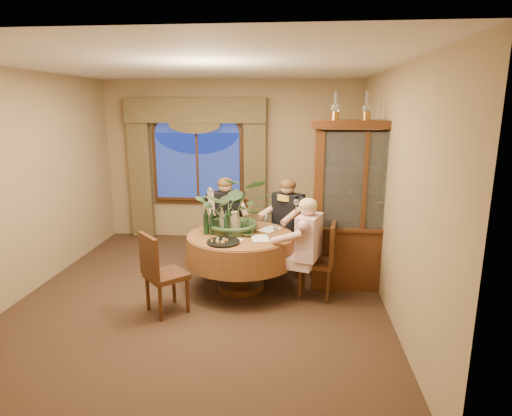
# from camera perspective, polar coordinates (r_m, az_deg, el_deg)

# --- Properties ---
(floor) EXTENTS (5.00, 5.00, 0.00)m
(floor) POSITION_cam_1_polar(r_m,az_deg,el_deg) (5.63, -6.99, -11.42)
(floor) COLOR black
(floor) RESTS_ON ground
(wall_back) EXTENTS (4.50, 0.00, 4.50)m
(wall_back) POSITION_cam_1_polar(r_m,az_deg,el_deg) (7.62, -3.28, 6.24)
(wall_back) COLOR #8E7652
(wall_back) RESTS_ON ground
(wall_right) EXTENTS (0.00, 5.00, 5.00)m
(wall_right) POSITION_cam_1_polar(r_m,az_deg,el_deg) (5.19, 17.62, 2.18)
(wall_right) COLOR #8E7652
(wall_right) RESTS_ON ground
(ceiling) EXTENTS (5.00, 5.00, 0.00)m
(ceiling) POSITION_cam_1_polar(r_m,az_deg,el_deg) (5.13, -7.93, 18.29)
(ceiling) COLOR white
(ceiling) RESTS_ON wall_back
(window) EXTENTS (1.62, 0.10, 1.32)m
(window) POSITION_cam_1_polar(r_m,az_deg,el_deg) (7.68, -7.79, 5.44)
(window) COLOR navy
(window) RESTS_ON wall_back
(arched_transom) EXTENTS (1.60, 0.06, 0.44)m
(arched_transom) POSITION_cam_1_polar(r_m,az_deg,el_deg) (7.61, -7.98, 11.26)
(arched_transom) COLOR navy
(arched_transom) RESTS_ON wall_back
(drapery_left) EXTENTS (0.38, 0.14, 2.32)m
(drapery_left) POSITION_cam_1_polar(r_m,az_deg,el_deg) (7.95, -15.12, 4.50)
(drapery_left) COLOR #4E4225
(drapery_left) RESTS_ON floor
(drapery_right) EXTENTS (0.38, 0.14, 2.32)m
(drapery_right) POSITION_cam_1_polar(r_m,az_deg,el_deg) (7.48, -0.13, 4.43)
(drapery_right) COLOR #4E4225
(drapery_right) RESTS_ON floor
(swag_valance) EXTENTS (2.45, 0.16, 0.42)m
(swag_valance) POSITION_cam_1_polar(r_m,az_deg,el_deg) (7.53, -8.18, 12.76)
(swag_valance) COLOR #4E4225
(swag_valance) RESTS_ON wall_back
(dining_table) EXTENTS (1.79, 1.79, 0.75)m
(dining_table) POSITION_cam_1_polar(r_m,az_deg,el_deg) (5.64, -2.04, -7.14)
(dining_table) COLOR maroon
(dining_table) RESTS_ON floor
(china_cabinet) EXTENTS (1.35, 0.54, 2.19)m
(china_cabinet) POSITION_cam_1_polar(r_m,az_deg,el_deg) (5.70, 13.81, 0.27)
(china_cabinet) COLOR #3B1F11
(china_cabinet) RESTS_ON floor
(oil_lamp_left) EXTENTS (0.11, 0.11, 0.34)m
(oil_lamp_left) POSITION_cam_1_polar(r_m,az_deg,el_deg) (5.51, 10.56, 13.26)
(oil_lamp_left) COLOR #A5722D
(oil_lamp_left) RESTS_ON china_cabinet
(oil_lamp_center) EXTENTS (0.11, 0.11, 0.34)m
(oil_lamp_center) POSITION_cam_1_polar(r_m,az_deg,el_deg) (5.56, 14.56, 13.06)
(oil_lamp_center) COLOR #A5722D
(oil_lamp_center) RESTS_ON china_cabinet
(oil_lamp_right) EXTENTS (0.11, 0.11, 0.34)m
(oil_lamp_right) POSITION_cam_1_polar(r_m,az_deg,el_deg) (5.63, 18.47, 12.80)
(oil_lamp_right) COLOR #A5722D
(oil_lamp_right) RESTS_ON china_cabinet
(chair_right) EXTENTS (0.48, 0.48, 0.96)m
(chair_right) POSITION_cam_1_polar(r_m,az_deg,el_deg) (5.43, 7.98, -6.90)
(chair_right) COLOR black
(chair_right) RESTS_ON floor
(chair_back_right) EXTENTS (0.59, 0.59, 0.96)m
(chair_back_right) POSITION_cam_1_polar(r_m,az_deg,el_deg) (6.19, 5.67, -4.27)
(chair_back_right) COLOR black
(chair_back_right) RESTS_ON floor
(chair_back) EXTENTS (0.50, 0.50, 0.96)m
(chair_back) POSITION_cam_1_polar(r_m,az_deg,el_deg) (6.47, -2.68, -3.42)
(chair_back) COLOR black
(chair_back) RESTS_ON floor
(chair_front_left) EXTENTS (0.59, 0.59, 0.96)m
(chair_front_left) POSITION_cam_1_polar(r_m,az_deg,el_deg) (5.10, -11.86, -8.47)
(chair_front_left) COLOR black
(chair_front_left) RESTS_ON floor
(person_pink) EXTENTS (0.55, 0.58, 1.30)m
(person_pink) POSITION_cam_1_polar(r_m,az_deg,el_deg) (5.23, 7.00, -5.66)
(person_pink) COLOR #CAA4A3
(person_pink) RESTS_ON floor
(person_back) EXTENTS (0.61, 0.59, 1.34)m
(person_back) POSITION_cam_1_polar(r_m,az_deg,el_deg) (6.42, -4.09, -1.78)
(person_back) COLOR black
(person_back) RESTS_ON floor
(person_scarf) EXTENTS (0.66, 0.65, 1.36)m
(person_scarf) POSITION_cam_1_polar(r_m,az_deg,el_deg) (6.23, 4.27, -2.21)
(person_scarf) COLOR black
(person_scarf) RESTS_ON floor
(stoneware_vase) EXTENTS (0.14, 0.14, 0.27)m
(stoneware_vase) POSITION_cam_1_polar(r_m,az_deg,el_deg) (5.59, -2.82, -1.84)
(stoneware_vase) COLOR #917B5A
(stoneware_vase) RESTS_ON dining_table
(centerpiece_plant) EXTENTS (1.00, 1.11, 0.87)m
(centerpiece_plant) POSITION_cam_1_polar(r_m,az_deg,el_deg) (5.53, -2.69, 3.29)
(centerpiece_plant) COLOR #375430
(centerpiece_plant) RESTS_ON dining_table
(olive_bowl) EXTENTS (0.15, 0.15, 0.05)m
(olive_bowl) POSITION_cam_1_polar(r_m,az_deg,el_deg) (5.42, -1.17, -3.54)
(olive_bowl) COLOR #40502B
(olive_bowl) RESTS_ON dining_table
(cheese_platter) EXTENTS (0.40, 0.40, 0.02)m
(cheese_platter) POSITION_cam_1_polar(r_m,az_deg,el_deg) (5.17, -4.37, -4.56)
(cheese_platter) COLOR black
(cheese_platter) RESTS_ON dining_table
(wine_bottle_0) EXTENTS (0.07, 0.07, 0.33)m
(wine_bottle_0) POSITION_cam_1_polar(r_m,az_deg,el_deg) (5.40, -3.96, -2.08)
(wine_bottle_0) COLOR black
(wine_bottle_0) RESTS_ON dining_table
(wine_bottle_1) EXTENTS (0.07, 0.07, 0.33)m
(wine_bottle_1) POSITION_cam_1_polar(r_m,az_deg,el_deg) (5.57, -4.55, -1.59)
(wine_bottle_1) COLOR tan
(wine_bottle_1) RESTS_ON dining_table
(wine_bottle_2) EXTENTS (0.07, 0.07, 0.33)m
(wine_bottle_2) POSITION_cam_1_polar(r_m,az_deg,el_deg) (5.67, -4.59, -1.31)
(wine_bottle_2) COLOR black
(wine_bottle_2) RESTS_ON dining_table
(wine_bottle_3) EXTENTS (0.07, 0.07, 0.33)m
(wine_bottle_3) POSITION_cam_1_polar(r_m,az_deg,el_deg) (5.48, -5.87, -1.87)
(wine_bottle_3) COLOR black
(wine_bottle_3) RESTS_ON dining_table
(wine_bottle_4) EXTENTS (0.07, 0.07, 0.33)m
(wine_bottle_4) POSITION_cam_1_polar(r_m,az_deg,el_deg) (5.50, -6.69, -1.83)
(wine_bottle_4) COLOR black
(wine_bottle_4) RESTS_ON dining_table
(tasting_paper_0) EXTENTS (0.27, 0.34, 0.00)m
(tasting_paper_0) POSITION_cam_1_polar(r_m,az_deg,el_deg) (5.33, 0.56, -4.04)
(tasting_paper_0) COLOR white
(tasting_paper_0) RESTS_ON dining_table
(tasting_paper_1) EXTENTS (0.34, 0.37, 0.00)m
(tasting_paper_1) POSITION_cam_1_polar(r_m,az_deg,el_deg) (5.71, 1.82, -2.84)
(tasting_paper_1) COLOR white
(tasting_paper_1) RESTS_ON dining_table
(tasting_paper_2) EXTENTS (0.27, 0.34, 0.00)m
(tasting_paper_2) POSITION_cam_1_polar(r_m,az_deg,el_deg) (5.21, -3.24, -4.49)
(tasting_paper_2) COLOR white
(tasting_paper_2) RESTS_ON dining_table
(wine_glass_person_pink) EXTENTS (0.07, 0.07, 0.18)m
(wine_glass_person_pink) POSITION_cam_1_polar(r_m,az_deg,el_deg) (5.31, 2.65, -3.17)
(wine_glass_person_pink) COLOR silver
(wine_glass_person_pink) RESTS_ON dining_table
(wine_glass_person_back) EXTENTS (0.07, 0.07, 0.18)m
(wine_glass_person_back) POSITION_cam_1_polar(r_m,az_deg,el_deg) (5.95, -3.20, -1.34)
(wine_glass_person_back) COLOR silver
(wine_glass_person_back) RESTS_ON dining_table
(wine_glass_person_scarf) EXTENTS (0.07, 0.07, 0.18)m
(wine_glass_person_scarf) POSITION_cam_1_polar(r_m,az_deg,el_deg) (5.83, 1.31, -1.63)
(wine_glass_person_scarf) COLOR silver
(wine_glass_person_scarf) RESTS_ON dining_table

